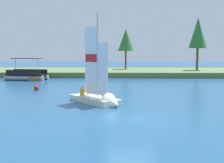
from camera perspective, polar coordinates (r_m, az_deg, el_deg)
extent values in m
plane|color=navy|center=(16.64, 3.28, -6.82)|extent=(200.00, 200.00, 0.00)
cube|color=#5B703D|center=(48.34, 2.10, 1.72)|extent=(80.00, 13.48, 0.74)
cylinder|color=brown|center=(51.00, 2.54, 3.98)|extent=(0.28, 0.28, 2.93)
cone|color=#286B2D|center=(51.02, 2.55, 7.64)|extent=(2.55, 2.55, 3.59)
cylinder|color=brown|center=(49.50, 15.37, 3.98)|extent=(0.35, 0.35, 3.35)
cone|color=#286B2D|center=(49.57, 15.49, 8.60)|extent=(2.69, 2.69, 4.64)
cube|color=brown|center=(40.81, -13.09, 0.68)|extent=(1.49, 5.27, 0.45)
cube|color=silver|center=(21.70, -3.27, -3.37)|extent=(3.87, 4.35, 0.41)
cone|color=silver|center=(19.93, 0.22, -4.16)|extent=(1.72, 1.68, 1.32)
cylinder|color=#B7B7BC|center=(21.08, -2.65, 4.73)|extent=(0.08, 0.08, 5.72)
cube|color=white|center=(21.75, -3.84, 3.95)|extent=(1.02, 1.28, 4.61)
cube|color=red|center=(21.75, -3.84, 4.32)|extent=(0.92, 1.16, 0.55)
cube|color=white|center=(20.59, -1.65, 2.19)|extent=(0.68, 0.86, 3.50)
cylinder|color=#B7B7BC|center=(21.94, -3.80, -2.16)|extent=(1.04, 1.30, 0.06)
cube|color=orange|center=(22.38, -5.51, -1.95)|extent=(0.33, 0.34, 0.49)
sphere|color=tan|center=(22.33, -5.51, -1.04)|extent=(0.20, 0.20, 0.20)
cube|color=silver|center=(22.81, -4.26, -1.83)|extent=(0.33, 0.34, 0.47)
sphere|color=tan|center=(22.77, -4.26, -0.98)|extent=(0.20, 0.20, 0.20)
cylinder|color=#B2B2B7|center=(41.25, -14.87, 0.80)|extent=(5.09, 1.44, 0.60)
cylinder|color=#B2B2B7|center=(39.89, -15.83, 0.62)|extent=(5.09, 1.44, 0.60)
cube|color=black|center=(40.54, -15.35, 1.20)|extent=(5.14, 2.91, 0.10)
cube|color=black|center=(41.38, -14.77, 1.78)|extent=(4.60, 0.88, 0.60)
cube|color=black|center=(39.66, -15.99, 1.60)|extent=(4.60, 0.88, 0.60)
cylinder|color=#B2B2B7|center=(39.82, -13.44, 2.67)|extent=(0.06, 0.06, 1.97)
cylinder|color=#B2B2B7|center=(41.18, -17.28, 2.66)|extent=(0.06, 0.06, 1.97)
cube|color=#1E234C|center=(40.45, -15.43, 4.11)|extent=(3.71, 2.46, 0.08)
sphere|color=red|center=(29.49, -13.72, -1.11)|extent=(0.47, 0.47, 0.47)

